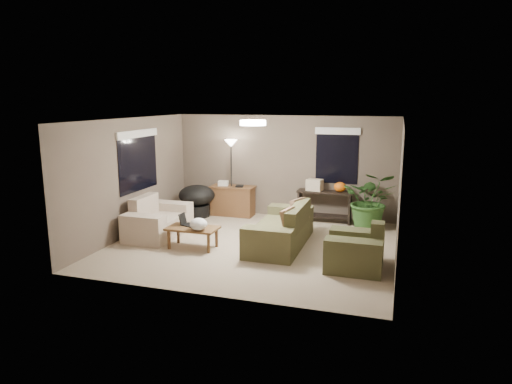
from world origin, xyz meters
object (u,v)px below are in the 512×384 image
(armchair, at_px, (356,252))
(console_table, at_px, (325,204))
(houseplant, at_px, (370,206))
(desk, at_px, (233,201))
(main_sofa, at_px, (282,231))
(papasan_chair, at_px, (197,198))
(cat_scratching_post, at_px, (371,247))
(coffee_table, at_px, (193,230))
(floor_lamp, at_px, (231,152))
(loveseat, at_px, (157,222))

(armchair, relative_size, console_table, 0.77)
(houseplant, bearing_deg, desk, 176.70)
(desk, bearing_deg, main_sofa, -48.00)
(papasan_chair, xyz_separation_m, cat_scratching_post, (4.34, -1.85, -0.25))
(cat_scratching_post, bearing_deg, main_sofa, 171.64)
(main_sofa, bearing_deg, desk, 132.00)
(desk, height_order, cat_scratching_post, desk)
(houseplant, height_order, cat_scratching_post, houseplant)
(desk, bearing_deg, console_table, 1.65)
(coffee_table, xyz_separation_m, desk, (-0.14, 2.66, 0.02))
(main_sofa, relative_size, armchair, 2.20)
(desk, bearing_deg, armchair, -40.43)
(main_sofa, distance_m, houseplant, 2.40)
(coffee_table, bearing_deg, desk, 93.09)
(papasan_chair, distance_m, floor_lamp, 1.43)
(papasan_chair, bearing_deg, desk, 25.87)
(armchair, height_order, houseplant, houseplant)
(houseplant, bearing_deg, armchair, -91.53)
(floor_lamp, relative_size, cat_scratching_post, 3.82)
(desk, height_order, houseplant, houseplant)
(coffee_table, height_order, desk, desk)
(main_sofa, relative_size, desk, 2.00)
(coffee_table, bearing_deg, papasan_chair, 112.67)
(main_sofa, relative_size, houseplant, 1.67)
(main_sofa, height_order, houseplant, houseplant)
(loveseat, bearing_deg, console_table, 33.91)
(main_sofa, height_order, papasan_chair, main_sofa)
(loveseat, height_order, houseplant, houseplant)
(coffee_table, relative_size, cat_scratching_post, 2.00)
(desk, relative_size, floor_lamp, 0.58)
(papasan_chair, height_order, houseplant, houseplant)
(main_sofa, xyz_separation_m, loveseat, (-2.73, -0.14, 0.00))
(loveseat, height_order, console_table, loveseat)
(papasan_chair, bearing_deg, armchair, -30.55)
(cat_scratching_post, bearing_deg, desk, 147.66)
(loveseat, xyz_separation_m, console_table, (3.25, 2.19, 0.14))
(coffee_table, bearing_deg, armchair, -2.80)
(armchair, relative_size, floor_lamp, 0.52)
(houseplant, bearing_deg, console_table, 166.34)
(armchair, bearing_deg, main_sofa, 151.17)
(loveseat, relative_size, houseplant, 1.22)
(desk, height_order, floor_lamp, floor_lamp)
(main_sofa, distance_m, armchair, 1.74)
(floor_lamp, bearing_deg, houseplant, -3.25)
(floor_lamp, height_order, houseplant, floor_lamp)
(loveseat, bearing_deg, desk, 65.89)
(desk, bearing_deg, papasan_chair, -154.13)
(main_sofa, height_order, loveseat, same)
(coffee_table, bearing_deg, cat_scratching_post, 7.21)
(cat_scratching_post, bearing_deg, loveseat, 178.51)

